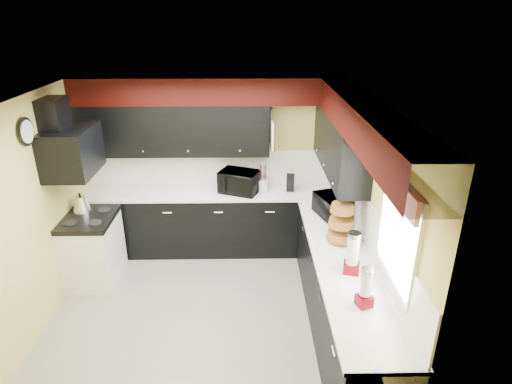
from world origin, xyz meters
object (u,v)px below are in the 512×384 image
microwave (333,206)px  utensil_crock (263,186)px  knife_block (290,183)px  toaster_oven (239,182)px  kettle (81,204)px

microwave → utensil_crock: (-0.83, 0.80, -0.05)m
microwave → knife_block: 0.92m
toaster_oven → knife_block: bearing=24.2°
utensil_crock → kettle: 2.41m
utensil_crock → kettle: (-2.34, -0.56, -0.00)m
utensil_crock → knife_block: (0.39, 0.00, 0.04)m
microwave → toaster_oven: bearing=37.6°
kettle → microwave: bearing=-4.4°
toaster_oven → knife_block: size_ratio=2.24×
toaster_oven → kettle: (-2.01, -0.54, -0.07)m
microwave → knife_block: microwave is taller
knife_block → utensil_crock: bearing=-173.4°
kettle → knife_block: bearing=11.5°
toaster_oven → kettle: toaster_oven is taller
toaster_oven → utensil_crock: 0.34m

